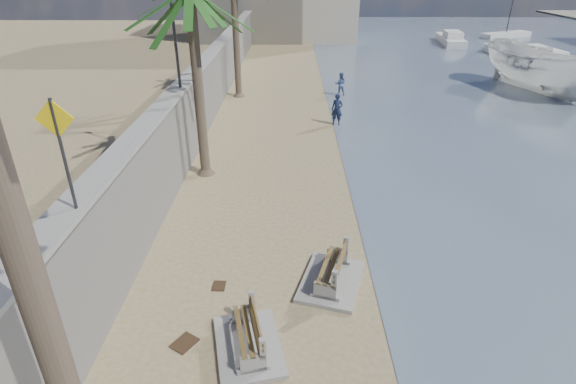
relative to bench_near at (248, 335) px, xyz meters
name	(u,v)px	position (x,y,z in m)	size (l,w,h in m)	color
seawall	(212,85)	(-3.80, 18.94, 1.34)	(0.45, 70.00, 3.50)	gray
wall_cap	(209,54)	(-3.80, 18.94, 3.14)	(0.80, 70.00, 0.12)	gray
bench_near	(248,335)	(0.00, 0.00, 0.00)	(1.98, 2.51, 0.93)	gray
bench_far	(332,271)	(2.19, 2.50, 0.02)	(2.20, 2.71, 0.99)	gray
pedestrian_sign	(60,140)	(-3.60, 0.44, 4.75)	(0.78, 0.07, 2.40)	#2D2D33
streetlight	(172,10)	(-3.70, 10.94, 6.24)	(0.28, 0.28, 5.12)	#2D2D33
person_a	(337,107)	(3.59, 16.78, 0.62)	(0.74, 0.50, 2.06)	#151E3B
person_b	(341,83)	(4.40, 23.22, 0.48)	(0.85, 0.66, 1.77)	#4C659E
boat_cruiser	(543,66)	(18.66, 24.20, 1.43)	(3.81, 3.92, 4.48)	silver
yacht_near	(528,58)	(23.16, 35.37, -0.06)	(11.80, 3.30, 1.50)	silver
yacht_far	(450,41)	(19.16, 45.80, -0.06)	(7.67, 2.15, 1.50)	silver
sailboat_west	(506,34)	(27.67, 50.92, -0.06)	(7.03, 4.56, 11.37)	silver
debris_b	(184,343)	(-1.58, 0.12, -0.39)	(0.60, 0.48, 0.03)	#382616
debris_d	(219,286)	(-1.05, 2.31, -0.39)	(0.45, 0.36, 0.03)	#382616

